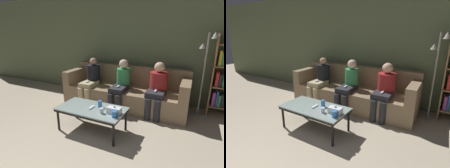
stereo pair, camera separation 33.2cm
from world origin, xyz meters
TOP-DOWN VIEW (x-y plane):
  - wall_back at (0.00, 3.74)m, footprint 12.00×0.06m
  - couch at (0.00, 3.20)m, footprint 2.79×0.94m
  - coffee_table at (-0.08, 1.88)m, footprint 1.16×0.60m
  - cup_near_left at (0.41, 1.75)m, footprint 0.08×0.08m
  - cup_near_right at (0.03, 1.97)m, footprint 0.07×0.07m
  - cup_far_center at (0.17, 1.78)m, footprint 0.06×0.06m
  - tissue_box at (0.35, 1.86)m, footprint 0.22×0.12m
  - game_remote at (-0.08, 1.88)m, footprint 0.04×0.15m
  - standing_lamp at (1.59, 3.37)m, footprint 0.31×0.26m
  - seated_person_left_end at (-0.78, 2.97)m, footprint 0.31×0.65m
  - seated_person_mid_left at (0.00, 2.95)m, footprint 0.31×0.69m
  - seated_person_mid_right at (0.78, 2.99)m, footprint 0.35×0.65m

SIDE VIEW (x-z plane):
  - couch at x=0.00m, z-range -0.12..0.76m
  - coffee_table at x=-0.08m, z-range 0.17..0.59m
  - game_remote at x=-0.08m, z-range 0.42..0.44m
  - cup_far_center at x=0.17m, z-range 0.42..0.51m
  - cup_near_left at x=0.41m, z-range 0.42..0.52m
  - tissue_box at x=0.35m, z-range 0.41..0.54m
  - cup_near_right at x=0.03m, z-range 0.42..0.54m
  - seated_person_left_end at x=-0.78m, z-range 0.03..1.10m
  - seated_person_mid_left at x=0.00m, z-range 0.03..1.11m
  - seated_person_mid_right at x=0.78m, z-range 0.05..1.13m
  - standing_lamp at x=1.59m, z-range 0.19..1.85m
  - wall_back at x=0.00m, z-range 0.00..2.60m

